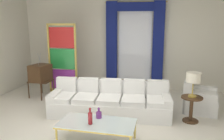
{
  "coord_description": "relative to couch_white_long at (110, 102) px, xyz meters",
  "views": [
    {
      "loc": [
        1.32,
        -4.81,
        2.31
      ],
      "look_at": [
        0.02,
        0.9,
        1.05
      ],
      "focal_mm": 37.59,
      "sensor_mm": 36.0,
      "label": 1
    }
  ],
  "objects": [
    {
      "name": "wall_rear",
      "position": [
        -0.05,
        2.49,
        1.19
      ],
      "size": [
        8.0,
        0.12,
        3.0
      ],
      "primitive_type": "cube",
      "color": "silver",
      "rests_on": "ground"
    },
    {
      "name": "curtained_window",
      "position": [
        0.28,
        2.32,
        1.43
      ],
      "size": [
        2.0,
        0.17,
        2.7
      ],
      "color": "white",
      "rests_on": "ground"
    },
    {
      "name": "couch_white_long",
      "position": [
        0.0,
        0.0,
        0.0
      ],
      "size": [
        2.99,
        1.19,
        0.86
      ],
      "color": "white",
      "rests_on": "ground"
    },
    {
      "name": "armchair_white",
      "position": [
        2.16,
        0.69,
        -0.02
      ],
      "size": [
        0.94,
        0.93,
        0.8
      ],
      "color": "white",
      "rests_on": "ground"
    },
    {
      "name": "peacock_figurine",
      "position": [
        -1.53,
        0.98,
        -0.09
      ],
      "size": [
        0.44,
        0.6,
        0.5
      ],
      "color": "beige",
      "rests_on": "ground"
    },
    {
      "name": "round_side_table",
      "position": [
        1.92,
        -0.04,
        0.05
      ],
      "size": [
        0.48,
        0.48,
        0.59
      ],
      "color": "#472D19",
      "rests_on": "ground"
    },
    {
      "name": "table_lamp_brass",
      "position": [
        1.92,
        -0.04,
        0.72
      ],
      "size": [
        0.32,
        0.32,
        0.57
      ],
      "color": "#B29338",
      "rests_on": "round_side_table"
    },
    {
      "name": "bottle_blue_decanter",
      "position": [
        0.06,
        -1.22,
        0.18
      ],
      "size": [
        0.11,
        0.11,
        0.22
      ],
      "color": "#753384",
      "rests_on": "coffee_table"
    },
    {
      "name": "stained_glass_divider",
      "position": [
        -1.88,
        1.38,
        0.75
      ],
      "size": [
        0.95,
        0.05,
        2.2
      ],
      "color": "gold",
      "rests_on": "ground"
    },
    {
      "name": "vintage_tv",
      "position": [
        -2.36,
        0.83,
        0.42
      ],
      "size": [
        0.63,
        0.69,
        1.35
      ],
      "color": "#472D19",
      "rests_on": "ground"
    },
    {
      "name": "bottle_crystal_tall",
      "position": [
        -0.02,
        -1.52,
        0.23
      ],
      "size": [
        0.08,
        0.08,
        0.32
      ],
      "color": "maroon",
      "rests_on": "coffee_table"
    },
    {
      "name": "ground_plane",
      "position": [
        -0.05,
        -0.57,
        -0.31
      ],
      "size": [
        16.0,
        16.0,
        0.0
      ],
      "primitive_type": "plane",
      "color": "silver"
    },
    {
      "name": "coffee_table",
      "position": [
        0.08,
        -1.43,
        0.07
      ],
      "size": [
        1.45,
        0.71,
        0.41
      ],
      "color": "silver",
      "rests_on": "ground"
    }
  ]
}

